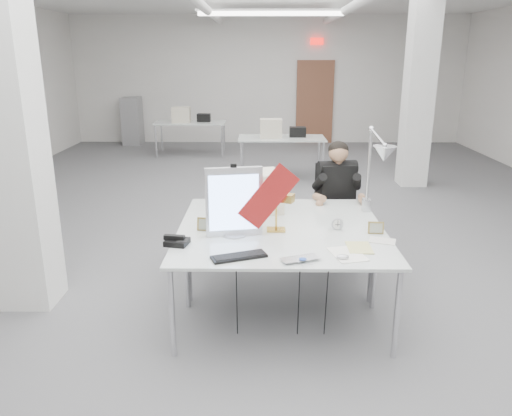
{
  "coord_description": "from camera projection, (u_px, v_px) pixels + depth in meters",
  "views": [
    {
      "loc": [
        -0.17,
        -6.22,
        2.21
      ],
      "look_at": [
        -0.22,
        -2.0,
        0.92
      ],
      "focal_mm": 35.0,
      "sensor_mm": 36.0,
      "label": 1
    }
  ],
  "objects": [
    {
      "name": "office_chair",
      "position": [
        335.0,
        211.0,
        5.54
      ],
      "size": [
        0.63,
        0.63,
        1.1
      ],
      "primitive_type": null,
      "rotation": [
        0.0,
        0.0,
        0.19
      ],
      "color": "black",
      "rests_on": "room_shell"
    },
    {
      "name": "filing_cabinet",
      "position": [
        132.0,
        121.0,
        12.81
      ],
      "size": [
        0.45,
        0.55,
        1.2
      ],
      "primitive_type": "cube",
      "color": "gray",
      "rests_on": "room_shell"
    },
    {
      "name": "laptop",
      "position": [
        303.0,
        261.0,
        3.65
      ],
      "size": [
        0.34,
        0.28,
        0.02
      ],
      "primitive_type": "imported",
      "rotation": [
        0.0,
        0.0,
        0.36
      ],
      "color": "#B3B4B8",
      "rests_on": "desk_main"
    },
    {
      "name": "paper_stack_c",
      "position": [
        382.0,
        241.0,
        4.08
      ],
      "size": [
        0.24,
        0.21,
        0.01
      ],
      "primitive_type": "cube",
      "rotation": [
        0.0,
        0.0,
        -0.32
      ],
      "color": "silver",
      "rests_on": "desk_main"
    },
    {
      "name": "bg_desk_a",
      "position": [
        282.0,
        138.0,
        9.24
      ],
      "size": [
        1.6,
        0.8,
        0.02
      ],
      "primitive_type": "cube",
      "color": "silver",
      "rests_on": "room_shell"
    },
    {
      "name": "desk_phone",
      "position": [
        177.0,
        242.0,
        4.0
      ],
      "size": [
        0.2,
        0.19,
        0.04
      ],
      "primitive_type": "cube",
      "rotation": [
        0.0,
        0.0,
        -0.21
      ],
      "color": "black",
      "rests_on": "desk_main"
    },
    {
      "name": "monitor",
      "position": [
        234.0,
        202.0,
        4.13
      ],
      "size": [
        0.47,
        0.13,
        0.59
      ],
      "primitive_type": "cube",
      "rotation": [
        0.0,
        0.0,
        0.18
      ],
      "color": "silver",
      "rests_on": "desk_main"
    },
    {
      "name": "paper_stack_a",
      "position": [
        347.0,
        254.0,
        3.8
      ],
      "size": [
        0.3,
        0.37,
        0.01
      ],
      "primitive_type": "cube",
      "rotation": [
        0.0,
        0.0,
        0.25
      ],
      "color": "white",
      "rests_on": "desk_main"
    },
    {
      "name": "architect_lamp",
      "position": [
        375.0,
        169.0,
        4.5
      ],
      "size": [
        0.5,
        0.77,
        0.94
      ],
      "primitive_type": null,
      "rotation": [
        0.0,
        0.0,
        0.37
      ],
      "color": "silver",
      "rests_on": "desk_second"
    },
    {
      "name": "desk_clock",
      "position": [
        337.0,
        224.0,
        4.34
      ],
      "size": [
        0.11,
        0.05,
        0.1
      ],
      "primitive_type": "cylinder",
      "rotation": [
        1.57,
        0.0,
        -0.2
      ],
      "color": "#ABABAF",
      "rests_on": "desk_main"
    },
    {
      "name": "keyboard",
      "position": [
        239.0,
        257.0,
        3.74
      ],
      "size": [
        0.44,
        0.28,
        0.02
      ],
      "primitive_type": "cube",
      "rotation": [
        0.0,
        0.0,
        0.37
      ],
      "color": "black",
      "rests_on": "desk_main"
    },
    {
      "name": "desk_main",
      "position": [
        283.0,
        247.0,
        3.98
      ],
      "size": [
        1.8,
        0.9,
        0.02
      ],
      "primitive_type": "cube",
      "color": "silver",
      "rests_on": "room_shell"
    },
    {
      "name": "bg_desk_b",
      "position": [
        190.0,
        123.0,
        11.36
      ],
      "size": [
        1.6,
        0.8,
        0.02
      ],
      "primitive_type": "cube",
      "color": "silver",
      "rests_on": "room_shell"
    },
    {
      "name": "seated_person",
      "position": [
        337.0,
        182.0,
        5.39
      ],
      "size": [
        0.62,
        0.72,
        0.95
      ],
      "primitive_type": null,
      "rotation": [
        0.0,
        0.0,
        0.19
      ],
      "color": "black",
      "rests_on": "office_chair"
    },
    {
      "name": "mouse",
      "position": [
        343.0,
        257.0,
        3.71
      ],
      "size": [
        0.1,
        0.07,
        0.04
      ],
      "primitive_type": "ellipsoid",
      "rotation": [
        0.0,
        0.0,
        0.14
      ],
      "color": "silver",
      "rests_on": "desk_main"
    },
    {
      "name": "paper_stack_b",
      "position": [
        359.0,
        248.0,
        3.93
      ],
      "size": [
        0.19,
        0.26,
        0.01
      ],
      "primitive_type": "cube",
      "rotation": [
        0.0,
        0.0,
        -0.01
      ],
      "color": "#D3D07E",
      "rests_on": "desk_main"
    },
    {
      "name": "picture_frame_left",
      "position": [
        205.0,
        224.0,
        4.31
      ],
      "size": [
        0.15,
        0.06,
        0.12
      ],
      "primitive_type": "cube",
      "rotation": [
        -0.21,
        0.0,
        -0.15
      ],
      "color": "olive",
      "rests_on": "desk_main"
    },
    {
      "name": "room_shell",
      "position": [
        278.0,
        99.0,
        6.22
      ],
      "size": [
        10.04,
        14.04,
        3.24
      ],
      "color": "#565659",
      "rests_on": "ground"
    },
    {
      "name": "picture_frame_right",
      "position": [
        376.0,
        228.0,
        4.24
      ],
      "size": [
        0.14,
        0.04,
        0.11
      ],
      "primitive_type": "cube",
      "rotation": [
        -0.21,
        0.0,
        -0.08
      ],
      "color": "olive",
      "rests_on": "desk_main"
    },
    {
      "name": "bankers_lamp",
      "position": [
        276.0,
        212.0,
        4.27
      ],
      "size": [
        0.33,
        0.24,
        0.34
      ],
      "primitive_type": null,
      "rotation": [
        0.0,
        0.0,
        -0.42
      ],
      "color": "gold",
      "rests_on": "desk_main"
    },
    {
      "name": "desk_second",
      "position": [
        279.0,
        213.0,
        4.84
      ],
      "size": [
        1.8,
        0.9,
        0.02
      ],
      "primitive_type": "cube",
      "color": "silver",
      "rests_on": "room_shell"
    },
    {
      "name": "pennant",
      "position": [
        269.0,
        196.0,
        4.07
      ],
      "size": [
        0.51,
        0.1,
        0.56
      ],
      "primitive_type": "cube",
      "rotation": [
        0.0,
        -0.87,
        0.17
      ],
      "color": "maroon",
      "rests_on": "monitor"
    },
    {
      "name": "beige_monitor",
      "position": [
        259.0,
        192.0,
        4.81
      ],
      "size": [
        0.5,
        0.48,
        0.39
      ],
      "primitive_type": "cube",
      "rotation": [
        0.0,
        0.0,
        0.26
      ],
      "color": "beige",
      "rests_on": "desk_second"
    }
  ]
}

